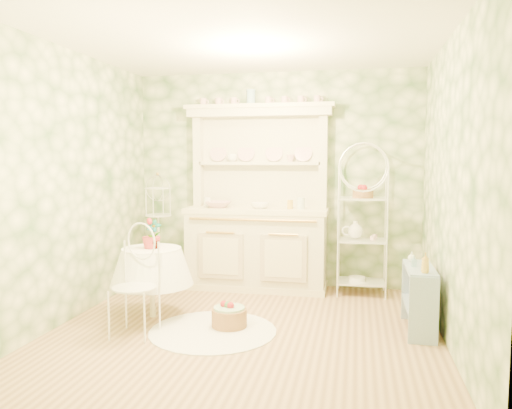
% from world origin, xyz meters
% --- Properties ---
extents(floor, '(3.60, 3.60, 0.00)m').
position_xyz_m(floor, '(0.00, 0.00, 0.00)').
color(floor, tan).
rests_on(floor, ground).
extents(ceiling, '(3.60, 3.60, 0.00)m').
position_xyz_m(ceiling, '(0.00, 0.00, 2.70)').
color(ceiling, white).
rests_on(ceiling, floor).
extents(wall_left, '(3.60, 3.60, 0.00)m').
position_xyz_m(wall_left, '(-1.80, 0.00, 1.35)').
color(wall_left, '#EAEABC').
rests_on(wall_left, floor).
extents(wall_right, '(3.60, 3.60, 0.00)m').
position_xyz_m(wall_right, '(1.80, 0.00, 1.35)').
color(wall_right, '#EAEABC').
rests_on(wall_right, floor).
extents(wall_back, '(3.60, 3.60, 0.00)m').
position_xyz_m(wall_back, '(0.00, 1.80, 1.35)').
color(wall_back, '#EAEABC').
rests_on(wall_back, floor).
extents(wall_front, '(3.60, 3.60, 0.00)m').
position_xyz_m(wall_front, '(0.00, -1.80, 1.35)').
color(wall_front, '#EAEABC').
rests_on(wall_front, floor).
extents(kitchen_dresser, '(1.87, 0.61, 2.29)m').
position_xyz_m(kitchen_dresser, '(-0.20, 1.52, 1.15)').
color(kitchen_dresser, silver).
rests_on(kitchen_dresser, floor).
extents(bakers_rack, '(0.58, 0.42, 1.83)m').
position_xyz_m(bakers_rack, '(1.08, 1.51, 0.92)').
color(bakers_rack, white).
rests_on(bakers_rack, floor).
extents(side_shelf, '(0.34, 0.74, 0.62)m').
position_xyz_m(side_shelf, '(1.60, 0.29, 0.31)').
color(side_shelf, '#8EA6C4').
rests_on(side_shelf, floor).
extents(round_table, '(0.64, 0.64, 0.70)m').
position_xyz_m(round_table, '(-1.02, 0.19, 0.35)').
color(round_table, white).
rests_on(round_table, floor).
extents(cafe_chair, '(0.56, 0.56, 0.96)m').
position_xyz_m(cafe_chair, '(-0.96, -0.35, 0.48)').
color(cafe_chair, white).
rests_on(cafe_chair, floor).
extents(birdcage_stand, '(0.36, 0.36, 1.49)m').
position_xyz_m(birdcage_stand, '(-1.43, 1.37, 0.75)').
color(birdcage_stand, white).
rests_on(birdcage_stand, floor).
extents(floor_basket, '(0.37, 0.37, 0.20)m').
position_xyz_m(floor_basket, '(-0.17, 0.04, 0.10)').
color(floor_basket, '#9E7041').
rests_on(floor_basket, floor).
extents(lace_rug, '(1.50, 1.50, 0.01)m').
position_xyz_m(lace_rug, '(-0.29, -0.10, 0.00)').
color(lace_rug, white).
rests_on(lace_rug, floor).
extents(bowl_floral, '(0.34, 0.34, 0.08)m').
position_xyz_m(bowl_floral, '(-0.68, 1.49, 1.02)').
color(bowl_floral, white).
rests_on(bowl_floral, kitchen_dresser).
extents(bowl_white, '(0.29, 0.29, 0.07)m').
position_xyz_m(bowl_white, '(-0.15, 1.48, 1.02)').
color(bowl_white, white).
rests_on(bowl_white, kitchen_dresser).
extents(cup_left, '(0.15, 0.15, 0.10)m').
position_xyz_m(cup_left, '(-0.54, 1.66, 1.61)').
color(cup_left, white).
rests_on(cup_left, kitchen_dresser).
extents(cup_right, '(0.10, 0.10, 0.09)m').
position_xyz_m(cup_right, '(0.20, 1.68, 1.61)').
color(cup_right, white).
rests_on(cup_right, kitchen_dresser).
extents(potted_geranium, '(0.17, 0.12, 0.29)m').
position_xyz_m(potted_geranium, '(-0.98, 0.16, 0.85)').
color(potted_geranium, '#3F7238').
rests_on(potted_geranium, round_table).
extents(bottle_amber, '(0.09, 0.09, 0.18)m').
position_xyz_m(bottle_amber, '(1.61, 0.04, 0.68)').
color(bottle_amber, gold).
rests_on(bottle_amber, side_shelf).
extents(bottle_blue, '(0.05, 0.05, 0.10)m').
position_xyz_m(bottle_blue, '(1.55, 0.30, 0.65)').
color(bottle_blue, '#8DB8CD').
rests_on(bottle_blue, side_shelf).
extents(bottle_glass, '(0.09, 0.09, 0.10)m').
position_xyz_m(bottle_glass, '(1.55, 0.53, 0.65)').
color(bottle_glass, silver).
rests_on(bottle_glass, side_shelf).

